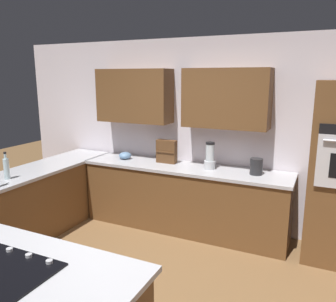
{
  "coord_description": "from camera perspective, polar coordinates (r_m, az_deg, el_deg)",
  "views": [
    {
      "loc": [
        -1.58,
        2.36,
        2.08
      ],
      "look_at": [
        0.18,
        -1.39,
        1.17
      ],
      "focal_mm": 36.21,
      "sensor_mm": 36.0,
      "label": 1
    }
  ],
  "objects": [
    {
      "name": "countertop_back",
      "position": [
        4.57,
        2.73,
        -2.84
      ],
      "size": [
        2.84,
        0.64,
        0.04
      ],
      "primitive_type": "cube",
      "color": "#B2B2B7",
      "rests_on": "lower_cabinets_back"
    },
    {
      "name": "blender",
      "position": [
        4.44,
        7.06,
        -1.1
      ],
      "size": [
        0.15,
        0.15,
        0.36
      ],
      "color": "silver",
      "rests_on": "countertop_back"
    },
    {
      "name": "spice_rack",
      "position": [
        4.72,
        -0.24,
        -0.08
      ],
      "size": [
        0.29,
        0.11,
        0.32
      ],
      "color": "brown",
      "rests_on": "countertop_back"
    },
    {
      "name": "lower_cabinets_side",
      "position": [
        4.77,
        -22.93,
        -8.88
      ],
      "size": [
        0.6,
        2.9,
        0.86
      ],
      "primitive_type": "cube",
      "color": "brown",
      "rests_on": "ground"
    },
    {
      "name": "countertop_side",
      "position": [
        4.64,
        -23.4,
        -3.67
      ],
      "size": [
        0.64,
        2.94,
        0.04
      ],
      "primitive_type": "cube",
      "color": "#B2B2B7",
      "rests_on": "lower_cabinets_side"
    },
    {
      "name": "lower_cabinets_back",
      "position": [
        4.71,
        2.67,
        -8.13
      ],
      "size": [
        2.8,
        0.6,
        0.86
      ],
      "primitive_type": "cube",
      "color": "brown",
      "rests_on": "ground"
    },
    {
      "name": "ground_plane",
      "position": [
        3.52,
        -7.57,
        -23.95
      ],
      "size": [
        14.0,
        14.0,
        0.0
      ],
      "primitive_type": "plane",
      "color": "brown"
    },
    {
      "name": "dish_soap_bottle",
      "position": [
        4.41,
        -25.55,
        -2.59
      ],
      "size": [
        0.07,
        0.07,
        0.33
      ],
      "color": "silver",
      "rests_on": "countertop_side"
    },
    {
      "name": "kettle",
      "position": [
        4.31,
        14.64,
        -2.54
      ],
      "size": [
        0.16,
        0.16,
        0.2
      ],
      "primitive_type": "cylinder",
      "color": "#262628",
      "rests_on": "countertop_back"
    },
    {
      "name": "wall_back",
      "position": [
        4.75,
        4.6,
        4.55
      ],
      "size": [
        6.0,
        0.44,
        2.6
      ],
      "color": "silver",
      "rests_on": "ground"
    },
    {
      "name": "mixing_bowl",
      "position": [
        5.01,
        -7.24,
        -0.76
      ],
      "size": [
        0.18,
        0.18,
        0.1
      ],
      "primitive_type": "ellipsoid",
      "color": "#668CB2",
      "rests_on": "countertop_back"
    }
  ]
}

